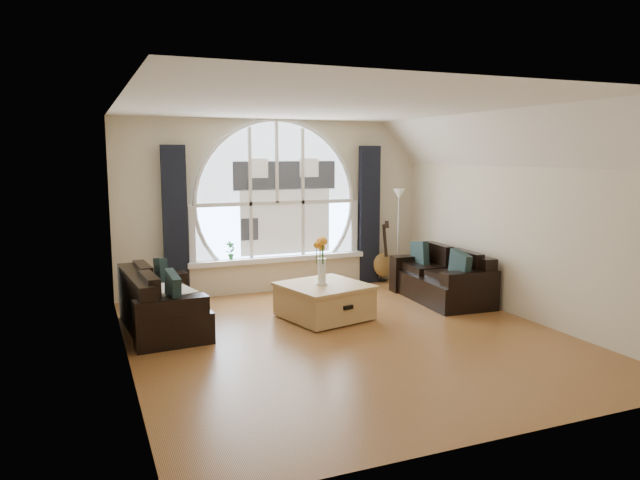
{
  "coord_description": "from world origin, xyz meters",
  "views": [
    {
      "loc": [
        -2.89,
        -6.15,
        2.17
      ],
      "look_at": [
        0.0,
        0.9,
        1.05
      ],
      "focal_mm": 33.04,
      "sensor_mm": 36.0,
      "label": 1
    }
  ],
  "objects_px": {
    "sofa_left": "(163,299)",
    "guitar": "(383,251)",
    "sofa_right": "(441,274)",
    "potted_plant": "(231,250)",
    "vase_flowers": "(322,255)",
    "coffee_chest": "(324,300)",
    "floor_lamp": "(398,237)"
  },
  "relations": [
    {
      "from": "sofa_left",
      "to": "guitar",
      "type": "distance_m",
      "value": 4.1
    },
    {
      "from": "sofa_right",
      "to": "guitar",
      "type": "distance_m",
      "value": 1.46
    },
    {
      "from": "sofa_right",
      "to": "potted_plant",
      "type": "relative_size",
      "value": 5.66
    },
    {
      "from": "sofa_left",
      "to": "sofa_right",
      "type": "relative_size",
      "value": 1.0
    },
    {
      "from": "vase_flowers",
      "to": "guitar",
      "type": "distance_m",
      "value": 2.53
    },
    {
      "from": "coffee_chest",
      "to": "sofa_left",
      "type": "bearing_deg",
      "value": 158.75
    },
    {
      "from": "guitar",
      "to": "potted_plant",
      "type": "bearing_deg",
      "value": 179.44
    },
    {
      "from": "vase_flowers",
      "to": "potted_plant",
      "type": "height_order",
      "value": "vase_flowers"
    },
    {
      "from": "sofa_left",
      "to": "sofa_right",
      "type": "bearing_deg",
      "value": -4.82
    },
    {
      "from": "vase_flowers",
      "to": "guitar",
      "type": "height_order",
      "value": "vase_flowers"
    },
    {
      "from": "coffee_chest",
      "to": "vase_flowers",
      "type": "distance_m",
      "value": 0.6
    },
    {
      "from": "sofa_right",
      "to": "vase_flowers",
      "type": "distance_m",
      "value": 2.1
    },
    {
      "from": "potted_plant",
      "to": "coffee_chest",
      "type": "bearing_deg",
      "value": -65.41
    },
    {
      "from": "sofa_right",
      "to": "coffee_chest",
      "type": "height_order",
      "value": "sofa_right"
    },
    {
      "from": "sofa_right",
      "to": "vase_flowers",
      "type": "xyz_separation_m",
      "value": [
        -2.03,
        -0.26,
        0.45
      ]
    },
    {
      "from": "coffee_chest",
      "to": "floor_lamp",
      "type": "xyz_separation_m",
      "value": [
        1.93,
        1.44,
        0.55
      ]
    },
    {
      "from": "guitar",
      "to": "potted_plant",
      "type": "relative_size",
      "value": 3.64
    },
    {
      "from": "coffee_chest",
      "to": "vase_flowers",
      "type": "xyz_separation_m",
      "value": [
        -0.04,
        -0.02,
        0.6
      ]
    },
    {
      "from": "potted_plant",
      "to": "guitar",
      "type": "bearing_deg",
      "value": -2.24
    },
    {
      "from": "coffee_chest",
      "to": "potted_plant",
      "type": "relative_size",
      "value": 3.53
    },
    {
      "from": "sofa_left",
      "to": "potted_plant",
      "type": "relative_size",
      "value": 5.66
    },
    {
      "from": "sofa_right",
      "to": "vase_flowers",
      "type": "height_order",
      "value": "vase_flowers"
    },
    {
      "from": "potted_plant",
      "to": "sofa_right",
      "type": "bearing_deg",
      "value": -28.8
    },
    {
      "from": "sofa_right",
      "to": "floor_lamp",
      "type": "xyz_separation_m",
      "value": [
        -0.06,
        1.19,
        0.4
      ]
    },
    {
      "from": "sofa_left",
      "to": "sofa_right",
      "type": "height_order",
      "value": "same"
    },
    {
      "from": "floor_lamp",
      "to": "vase_flowers",
      "type": "bearing_deg",
      "value": -143.58
    },
    {
      "from": "sofa_right",
      "to": "floor_lamp",
      "type": "bearing_deg",
      "value": 96.16
    },
    {
      "from": "vase_flowers",
      "to": "potted_plant",
      "type": "bearing_deg",
      "value": 113.27
    },
    {
      "from": "sofa_left",
      "to": "coffee_chest",
      "type": "distance_m",
      "value": 2.07
    },
    {
      "from": "coffee_chest",
      "to": "potted_plant",
      "type": "xyz_separation_m",
      "value": [
        -0.82,
        1.79,
        0.44
      ]
    },
    {
      "from": "sofa_left",
      "to": "potted_plant",
      "type": "height_order",
      "value": "potted_plant"
    },
    {
      "from": "coffee_chest",
      "to": "floor_lamp",
      "type": "bearing_deg",
      "value": 22.83
    }
  ]
}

